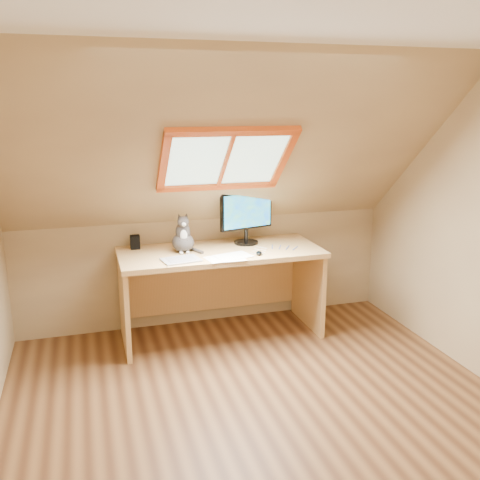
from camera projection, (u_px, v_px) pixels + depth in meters
name	position (u px, v px, depth m)	size (l,w,h in m)	color
ground	(267.00, 418.00, 3.58)	(3.50, 3.50, 0.00)	brown
room_shell	(276.00, 212.00, 3.13)	(3.52, 3.52, 2.41)	tan
desk	(218.00, 273.00, 4.80)	(1.76, 0.77, 0.80)	tan
monitor	(246.00, 214.00, 4.80)	(0.51, 0.22, 0.48)	black
cat	(183.00, 238.00, 4.58)	(0.20, 0.24, 0.35)	#453F3D
desk_speaker	(135.00, 242.00, 4.69)	(0.08, 0.08, 0.12)	black
graphics_tablet	(181.00, 260.00, 4.35)	(0.30, 0.21, 0.01)	#B2B2B7
mouse	(259.00, 253.00, 4.51)	(0.05, 0.09, 0.03)	black
papers	(224.00, 258.00, 4.42)	(0.35, 0.30, 0.01)	white
cables	(274.00, 249.00, 4.69)	(0.51, 0.26, 0.01)	silver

